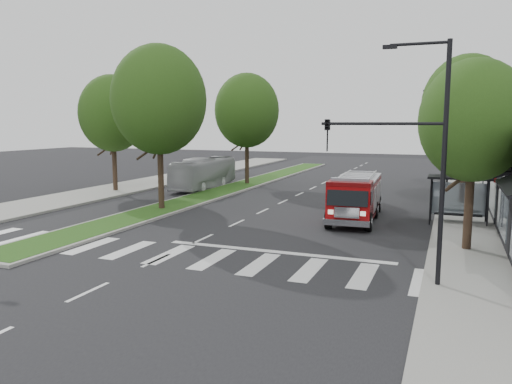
{
  "coord_description": "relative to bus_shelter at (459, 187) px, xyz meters",
  "views": [
    {
      "loc": [
        10.71,
        -20.45,
        5.42
      ],
      "look_at": [
        1.18,
        3.87,
        1.8
      ],
      "focal_mm": 35.0,
      "sensor_mm": 36.0,
      "label": 1
    }
  ],
  "objects": [
    {
      "name": "streetlight_right_near",
      "position": [
        -1.59,
        -11.65,
        2.63
      ],
      "size": [
        4.08,
        0.22,
        8.0
      ],
      "color": "black",
      "rests_on": "ground"
    },
    {
      "name": "median",
      "position": [
        -17.2,
        9.85,
        -1.96
      ],
      "size": [
        3.0,
        50.0,
        0.15
      ],
      "color": "gray",
      "rests_on": "ground"
    },
    {
      "name": "bus_shelter",
      "position": [
        0.0,
        0.0,
        0.0
      ],
      "size": [
        3.2,
        1.6,
        2.61
      ],
      "color": "black",
      "rests_on": "ground"
    },
    {
      "name": "tree_left_mid",
      "position": [
        -25.2,
        3.85,
        4.12
      ],
      "size": [
        5.2,
        5.2,
        9.16
      ],
      "color": "black",
      "rests_on": "ground"
    },
    {
      "name": "tree_right_mid",
      "position": [
        0.3,
        5.85,
        4.45
      ],
      "size": [
        5.6,
        5.6,
        9.72
      ],
      "color": "black",
      "rests_on": "ground"
    },
    {
      "name": "tree_right_far",
      "position": [
        0.3,
        15.85,
        3.8
      ],
      "size": [
        5.0,
        5.0,
        8.73
      ],
      "color": "black",
      "rests_on": "ground"
    },
    {
      "name": "tree_right_near",
      "position": [
        0.3,
        -6.15,
        3.47
      ],
      "size": [
        4.4,
        4.4,
        8.05
      ],
      "color": "black",
      "rests_on": "ground"
    },
    {
      "name": "ground",
      "position": [
        -11.2,
        -8.15,
        -2.04
      ],
      "size": [
        140.0,
        140.0,
        0.0
      ],
      "primitive_type": "plane",
      "color": "black",
      "rests_on": "ground"
    },
    {
      "name": "sidewalk_right",
      "position": [
        1.3,
        1.85,
        -1.96
      ],
      "size": [
        5.0,
        80.0,
        0.15
      ],
      "primitive_type": "cube",
      "color": "gray",
      "rests_on": "ground"
    },
    {
      "name": "sidewalk_left",
      "position": [
        -25.7,
        1.85,
        -1.96
      ],
      "size": [
        5.0,
        80.0,
        0.15
      ],
      "primitive_type": "cube",
      "color": "gray",
      "rests_on": "ground"
    },
    {
      "name": "streetlight_right_far",
      "position": [
        -0.85,
        11.85,
        2.44
      ],
      "size": [
        2.11,
        0.2,
        8.0
      ],
      "color": "black",
      "rests_on": "ground"
    },
    {
      "name": "tree_median_far",
      "position": [
        -17.2,
        11.85,
        4.45
      ],
      "size": [
        5.6,
        5.6,
        9.72
      ],
      "color": "black",
      "rests_on": "ground"
    },
    {
      "name": "tree_median_near",
      "position": [
        -17.2,
        -2.15,
        4.77
      ],
      "size": [
        5.8,
        5.8,
        10.16
      ],
      "color": "black",
      "rests_on": "ground"
    },
    {
      "name": "fire_engine",
      "position": [
        -5.37,
        -0.72,
        -0.77
      ],
      "size": [
        2.72,
        7.72,
        2.64
      ],
      "rotation": [
        0.0,
        0.0,
        0.06
      ],
      "color": "#5A0406",
      "rests_on": "ground"
    },
    {
      "name": "city_bus",
      "position": [
        -19.7,
        8.52,
        -0.77
      ],
      "size": [
        2.59,
        9.23,
        2.55
      ],
      "primitive_type": "imported",
      "rotation": [
        0.0,
        0.0,
        0.05
      ],
      "color": "#B6B5BA",
      "rests_on": "ground"
    }
  ]
}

